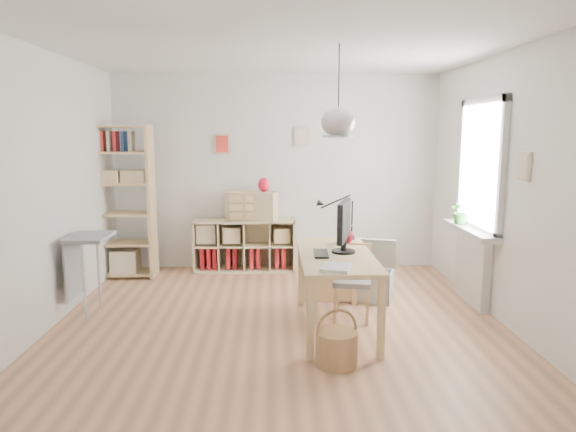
{
  "coord_description": "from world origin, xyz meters",
  "views": [
    {
      "loc": [
        -0.06,
        -4.94,
        1.9
      ],
      "look_at": [
        0.1,
        0.3,
        1.05
      ],
      "focal_mm": 32.0,
      "sensor_mm": 36.0,
      "label": 1
    }
  ],
  "objects_px": {
    "drawer_chest": "(252,206)",
    "chair": "(353,276)",
    "storage_chest": "(366,279)",
    "monitor": "(344,224)",
    "cube_shelf": "(243,249)",
    "desk": "(336,263)",
    "tall_bookshelf": "(122,196)"
  },
  "relations": [
    {
      "from": "drawer_chest",
      "to": "chair",
      "type": "bearing_deg",
      "value": -45.49
    },
    {
      "from": "storage_chest",
      "to": "monitor",
      "type": "height_order",
      "value": "monitor"
    },
    {
      "from": "drawer_chest",
      "to": "cube_shelf",
      "type": "bearing_deg",
      "value": 176.78
    },
    {
      "from": "storage_chest",
      "to": "drawer_chest",
      "type": "distance_m",
      "value": 1.96
    },
    {
      "from": "chair",
      "to": "monitor",
      "type": "height_order",
      "value": "monitor"
    },
    {
      "from": "desk",
      "to": "drawer_chest",
      "type": "relative_size",
      "value": 2.22
    },
    {
      "from": "cube_shelf",
      "to": "tall_bookshelf",
      "type": "xyz_separation_m",
      "value": [
        -1.56,
        -0.28,
        0.79
      ]
    },
    {
      "from": "cube_shelf",
      "to": "desk",
      "type": "bearing_deg",
      "value": -65.39
    },
    {
      "from": "cube_shelf",
      "to": "tall_bookshelf",
      "type": "distance_m",
      "value": 1.77
    },
    {
      "from": "desk",
      "to": "tall_bookshelf",
      "type": "relative_size",
      "value": 0.75
    },
    {
      "from": "tall_bookshelf",
      "to": "drawer_chest",
      "type": "distance_m",
      "value": 1.72
    },
    {
      "from": "chair",
      "to": "drawer_chest",
      "type": "relative_size",
      "value": 1.14
    },
    {
      "from": "monitor",
      "to": "drawer_chest",
      "type": "relative_size",
      "value": 0.85
    },
    {
      "from": "desk",
      "to": "monitor",
      "type": "height_order",
      "value": "monitor"
    },
    {
      "from": "storage_chest",
      "to": "drawer_chest",
      "type": "bearing_deg",
      "value": 158.37
    },
    {
      "from": "desk",
      "to": "drawer_chest",
      "type": "xyz_separation_m",
      "value": [
        -0.89,
        2.19,
        0.26
      ]
    },
    {
      "from": "chair",
      "to": "monitor",
      "type": "relative_size",
      "value": 1.34
    },
    {
      "from": "tall_bookshelf",
      "to": "drawer_chest",
      "type": "bearing_deg",
      "value": 8.05
    },
    {
      "from": "tall_bookshelf",
      "to": "storage_chest",
      "type": "distance_m",
      "value": 3.34
    },
    {
      "from": "monitor",
      "to": "desk",
      "type": "bearing_deg",
      "value": -127.28
    },
    {
      "from": "cube_shelf",
      "to": "tall_bookshelf",
      "type": "bearing_deg",
      "value": -169.81
    },
    {
      "from": "monitor",
      "to": "drawer_chest",
      "type": "xyz_separation_m",
      "value": [
        -0.97,
        2.13,
        -0.12
      ]
    },
    {
      "from": "cube_shelf",
      "to": "tall_bookshelf",
      "type": "relative_size",
      "value": 0.7
    },
    {
      "from": "chair",
      "to": "monitor",
      "type": "bearing_deg",
      "value": -106.75
    },
    {
      "from": "tall_bookshelf",
      "to": "monitor",
      "type": "height_order",
      "value": "tall_bookshelf"
    },
    {
      "from": "cube_shelf",
      "to": "chair",
      "type": "xyz_separation_m",
      "value": [
        1.23,
        -1.92,
        0.14
      ]
    },
    {
      "from": "desk",
      "to": "storage_chest",
      "type": "relative_size",
      "value": 1.74
    },
    {
      "from": "chair",
      "to": "drawer_chest",
      "type": "height_order",
      "value": "drawer_chest"
    },
    {
      "from": "monitor",
      "to": "storage_chest",
      "type": "bearing_deg",
      "value": 81.74
    },
    {
      "from": "desk",
      "to": "chair",
      "type": "distance_m",
      "value": 0.43
    },
    {
      "from": "desk",
      "to": "drawer_chest",
      "type": "bearing_deg",
      "value": 112.12
    },
    {
      "from": "cube_shelf",
      "to": "chair",
      "type": "height_order",
      "value": "chair"
    }
  ]
}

